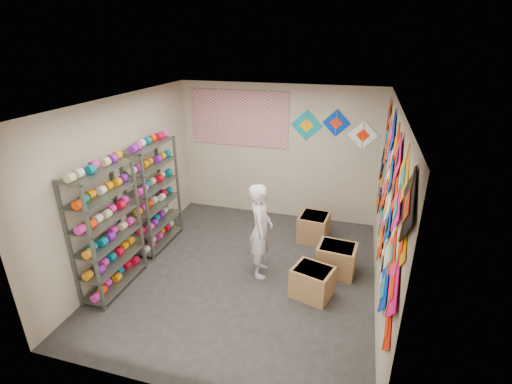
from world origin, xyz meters
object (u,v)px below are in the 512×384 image
(shelf_rack_front, at_px, (107,231))
(shelf_rack_back, at_px, (154,196))
(carton_b, at_px, (336,259))
(carton_c, at_px, (314,227))
(carton_a, at_px, (312,282))
(shopkeeper, at_px, (260,231))

(shelf_rack_front, xyz_separation_m, shelf_rack_back, (0.00, 1.30, 0.00))
(carton_b, height_order, carton_c, carton_c)
(shelf_rack_front, height_order, carton_b, shelf_rack_front)
(shelf_rack_front, height_order, carton_c, shelf_rack_front)
(shelf_rack_front, bearing_deg, carton_a, 11.62)
(shelf_rack_front, height_order, shopkeeper, shelf_rack_front)
(shelf_rack_back, bearing_deg, shopkeeper, -10.40)
(carton_a, height_order, carton_b, carton_b)
(shelf_rack_back, relative_size, carton_c, 3.38)
(shopkeeper, height_order, carton_c, shopkeeper)
(shopkeeper, bearing_deg, carton_b, -85.68)
(shelf_rack_back, xyz_separation_m, carton_c, (2.68, 0.93, -0.70))
(shelf_rack_front, relative_size, shopkeeper, 1.25)
(shopkeeper, height_order, carton_b, shopkeeper)
(shelf_rack_front, xyz_separation_m, carton_b, (3.17, 1.27, -0.71))
(shopkeeper, bearing_deg, shelf_rack_back, 67.39)
(carton_c, bearing_deg, carton_a, -76.95)
(shelf_rack_back, distance_m, carton_b, 3.25)
(carton_a, relative_size, carton_c, 0.97)
(carton_a, relative_size, carton_b, 0.93)
(shelf_rack_back, relative_size, carton_a, 3.49)
(carton_a, bearing_deg, carton_c, 113.54)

